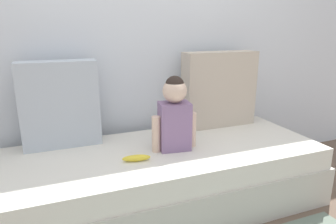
{
  "coord_description": "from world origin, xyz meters",
  "views": [
    {
      "loc": [
        -0.63,
        -1.71,
        1.19
      ],
      "look_at": [
        0.04,
        0.0,
        0.67
      ],
      "focal_mm": 32.01,
      "sensor_mm": 36.0,
      "label": 1
    }
  ],
  "objects_px": {
    "toddler": "(175,114)",
    "throw_pillow_right": "(219,89)",
    "couch": "(163,178)",
    "throw_pillow_left": "(60,104)",
    "banana": "(136,158)"
  },
  "relations": [
    {
      "from": "toddler",
      "to": "throw_pillow_right",
      "type": "bearing_deg",
      "value": 32.52
    },
    {
      "from": "couch",
      "to": "throw_pillow_right",
      "type": "xyz_separation_m",
      "value": [
        0.6,
        0.32,
        0.51
      ]
    },
    {
      "from": "toddler",
      "to": "banana",
      "type": "xyz_separation_m",
      "value": [
        -0.29,
        -0.1,
        -0.22
      ]
    },
    {
      "from": "throw_pillow_right",
      "to": "banana",
      "type": "bearing_deg",
      "value": -151.95
    },
    {
      "from": "banana",
      "to": "couch",
      "type": "bearing_deg",
      "value": 28.59
    },
    {
      "from": "couch",
      "to": "banana",
      "type": "height_order",
      "value": "banana"
    },
    {
      "from": "throw_pillow_left",
      "to": "toddler",
      "type": "xyz_separation_m",
      "value": [
        0.68,
        -0.33,
        -0.05
      ]
    },
    {
      "from": "throw_pillow_right",
      "to": "banana",
      "type": "distance_m",
      "value": 0.96
    },
    {
      "from": "toddler",
      "to": "banana",
      "type": "distance_m",
      "value": 0.37
    },
    {
      "from": "throw_pillow_right",
      "to": "toddler",
      "type": "relative_size",
      "value": 1.23
    },
    {
      "from": "throw_pillow_right",
      "to": "banana",
      "type": "xyz_separation_m",
      "value": [
        -0.81,
        -0.43,
        -0.28
      ]
    },
    {
      "from": "throw_pillow_right",
      "to": "toddler",
      "type": "height_order",
      "value": "throw_pillow_right"
    },
    {
      "from": "throw_pillow_left",
      "to": "throw_pillow_right",
      "type": "relative_size",
      "value": 0.95
    },
    {
      "from": "throw_pillow_right",
      "to": "banana",
      "type": "height_order",
      "value": "throw_pillow_right"
    },
    {
      "from": "throw_pillow_left",
      "to": "banana",
      "type": "bearing_deg",
      "value": -47.79
    }
  ]
}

